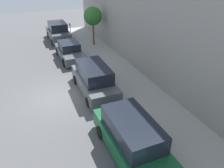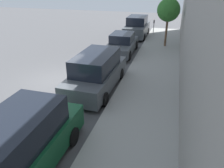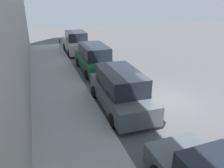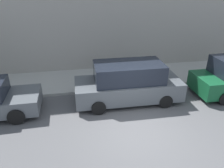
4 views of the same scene
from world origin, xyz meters
TOP-DOWN VIEW (x-y plane):
  - ground_plane at (0.00, 0.00)m, footprint 60.00×60.00m
  - sidewalk at (5.05, 0.00)m, footprint 3.09×32.00m
  - parked_minivan_third at (2.43, -0.20)m, footprint 2.02×4.93m

SIDE VIEW (x-z plane):
  - ground_plane at x=0.00m, z-range 0.00..0.00m
  - sidewalk at x=5.05m, z-range 0.00..0.15m
  - parked_minivan_third at x=2.43m, z-range -0.03..1.87m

